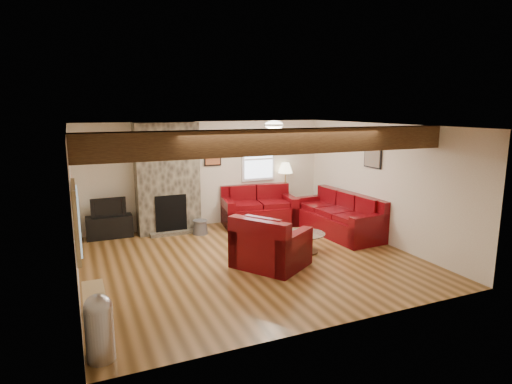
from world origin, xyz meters
The scene contains 18 objects.
room centered at (0.00, 0.00, 1.25)m, with size 8.00×8.00×8.00m.
oak_beam centered at (0.00, -1.25, 2.31)m, with size 6.00×0.36×0.38m, color black.
chimney_breast centered at (-1.00, 2.49, 1.22)m, with size 1.40×0.67×2.50m.
back_window centered at (1.35, 2.71, 1.55)m, with size 0.90×0.08×1.10m, color silver, non-canonical shape.
hatch_window centered at (-2.96, -1.50, 1.45)m, with size 0.08×1.00×0.90m, color tan, non-canonical shape.
ceiling_dome centered at (0.90, 0.90, 2.44)m, with size 0.40×0.40×0.18m, color white, non-canonical shape.
artwork_back centered at (0.15, 2.71, 1.70)m, with size 0.42×0.06×0.52m, color black, non-canonical shape.
artwork_right centered at (2.96, 0.30, 1.75)m, with size 0.06×0.55×0.42m, color black, non-canonical shape.
sofa_three centered at (2.48, 0.83, 0.45)m, with size 2.34×0.98×0.90m, color #4D0508, non-canonical shape.
loveseat centered at (1.15, 2.23, 0.46)m, with size 1.75×1.01×0.93m, color #4D0508, non-canonical shape.
armchair_red centered at (0.22, -0.42, 0.47)m, with size 1.17×1.02×0.94m, color #4D0508, non-canonical shape.
coffee_table centered at (1.14, -0.03, 0.20)m, with size 0.80×0.80×0.42m.
tv_cabinet centered at (-2.31, 2.53, 0.24)m, with size 0.97×0.39×0.49m, color black.
television centered at (-2.31, 2.53, 0.70)m, with size 0.73×0.10×0.42m, color black.
floor_lamp centered at (2.04, 2.55, 1.23)m, with size 0.37×0.37×1.44m.
pine_bench centered at (-2.83, -1.60, 0.22)m, with size 0.28×1.19×0.44m, color tan, non-canonical shape.
pedal_bin centered at (-2.82, -2.34, 0.40)m, with size 0.32×0.32×0.79m, color #B1B0B6, non-canonical shape.
coal_bucket centered at (-0.40, 2.00, 0.16)m, with size 0.35×0.35×0.33m, color slate, non-canonical shape.
Camera 1 is at (-2.96, -7.07, 2.81)m, focal length 30.00 mm.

